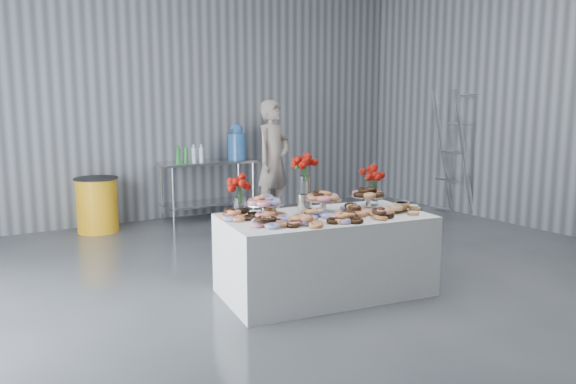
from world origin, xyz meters
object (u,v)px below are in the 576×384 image
person (273,160)px  stepladder (453,152)px  display_table (325,254)px  prep_table (208,179)px  water_jug (237,143)px  trash_barrel (97,205)px

person → stepladder: stepladder is taller
person → stepladder: 2.85m
display_table → prep_table: 3.75m
prep_table → person: (0.86, -0.52, 0.29)m
prep_table → water_jug: size_ratio=2.71×
trash_barrel → stepladder: 5.43m
trash_barrel → stepladder: size_ratio=0.38×
water_jug → person: 0.67m
display_table → trash_barrel: trash_barrel is taller
water_jug → trash_barrel: size_ratio=0.73×
stepladder → trash_barrel: bearing=161.5°
display_table → person: person is taller
water_jug → stepladder: stepladder is taller
prep_table → water_jug: 0.73m
stepladder → prep_table: bearing=153.6°
prep_table → person: bearing=-31.0°
water_jug → trash_barrel: bearing=180.0°
trash_barrel → stepladder: bearing=-18.5°
prep_table → water_jug: bearing=-0.0°
display_table → person: bearing=68.0°
stepladder → display_table: bearing=-152.7°
prep_table → person: 1.04m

